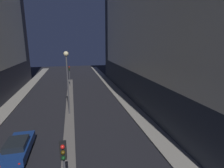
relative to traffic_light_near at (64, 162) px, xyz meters
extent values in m
cube|color=#2D333D|center=(12.39, 17.40, 10.61)|extent=(6.00, 41.69, 27.62)
cube|color=#66605B|center=(0.00, 16.36, -3.13)|extent=(1.06, 37.60, 0.13)
cube|color=black|center=(0.00, 0.03, 0.64)|extent=(0.32, 0.28, 0.90)
sphere|color=red|center=(0.00, -0.15, 0.94)|extent=(0.20, 0.20, 0.20)
sphere|color=#4C380A|center=(0.00, -0.15, 0.64)|extent=(0.20, 0.20, 0.20)
sphere|color=#0F3D19|center=(0.00, -0.15, 0.34)|extent=(0.20, 0.20, 0.20)
cylinder|color=#4C4C51|center=(0.00, 28.63, -1.43)|extent=(0.12, 0.12, 3.25)
cube|color=black|center=(0.00, 28.63, 0.64)|extent=(0.32, 0.28, 0.90)
sphere|color=red|center=(0.00, 28.45, 0.94)|extent=(0.20, 0.20, 0.20)
sphere|color=#4C380A|center=(0.00, 28.45, 0.64)|extent=(0.20, 0.20, 0.20)
sphere|color=#0F3D19|center=(0.00, 28.45, 0.34)|extent=(0.20, 0.20, 0.20)
cylinder|color=#4C4C51|center=(0.00, 13.60, 0.61)|extent=(0.16, 0.16, 7.35)
sphere|color=#F9EAB2|center=(0.00, 13.60, 4.46)|extent=(0.58, 0.58, 0.58)
cube|color=navy|center=(-3.95, 6.10, -2.54)|extent=(1.79, 4.29, 0.66)
cube|color=black|center=(-3.95, 5.78, -1.98)|extent=(1.52, 1.93, 0.46)
cube|color=red|center=(-3.32, 3.95, -2.51)|extent=(0.14, 0.04, 0.10)
cylinder|color=black|center=(-4.73, 7.43, -2.88)|extent=(0.22, 0.64, 0.64)
cylinder|color=black|center=(-3.16, 7.43, -2.88)|extent=(0.22, 0.64, 0.64)
cylinder|color=black|center=(-4.73, 4.77, -2.88)|extent=(0.22, 0.64, 0.64)
cylinder|color=black|center=(-3.16, 4.77, -2.88)|extent=(0.22, 0.64, 0.64)
camera|label=1|loc=(0.64, -7.79, 5.71)|focal=28.00mm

